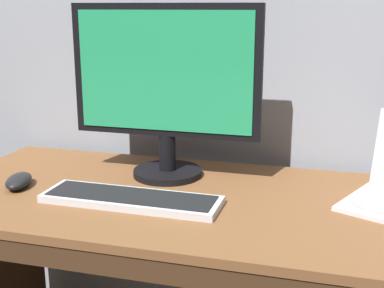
{
  "coord_description": "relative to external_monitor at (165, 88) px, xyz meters",
  "views": [
    {
      "loc": [
        0.27,
        -1.22,
        1.2
      ],
      "look_at": [
        -0.08,
        0.0,
        0.86
      ],
      "focal_mm": 48.74,
      "sensor_mm": 36.0,
      "label": 1
    }
  ],
  "objects": [
    {
      "name": "wired_keyboard",
      "position": [
        -0.02,
        -0.22,
        -0.25
      ],
      "size": [
        0.45,
        0.14,
        0.02
      ],
      "color": "#BCBCC1",
      "rests_on": "desk"
    },
    {
      "name": "external_monitor",
      "position": [
        0.0,
        0.0,
        0.0
      ],
      "size": [
        0.54,
        0.2,
        0.49
      ],
      "color": "black",
      "rests_on": "desk"
    },
    {
      "name": "desk",
      "position": [
        0.19,
        -0.14,
        -0.5
      ],
      "size": [
        1.54,
        0.64,
        0.72
      ],
      "color": "brown",
      "rests_on": "ground"
    },
    {
      "name": "computer_mouse",
      "position": [
        -0.36,
        -0.19,
        -0.24
      ],
      "size": [
        0.09,
        0.13,
        0.04
      ],
      "primitive_type": "ellipsoid",
      "rotation": [
        0.0,
        0.0,
        0.29
      ],
      "color": "black",
      "rests_on": "desk"
    }
  ]
}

